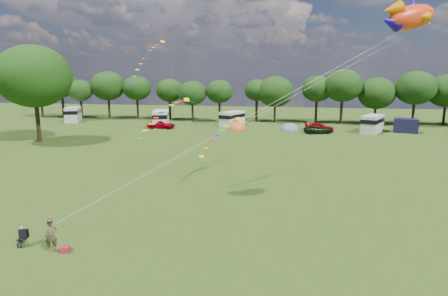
% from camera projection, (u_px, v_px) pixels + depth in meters
% --- Properties ---
extents(ground_plane, '(180.00, 180.00, 0.00)m').
position_uv_depth(ground_plane, '(199.00, 247.00, 20.64)').
color(ground_plane, black).
rests_on(ground_plane, ground).
extents(tree_line, '(102.98, 10.98, 10.27)m').
position_uv_depth(tree_line, '(294.00, 90.00, 71.59)').
color(tree_line, black).
rests_on(tree_line, ground).
extents(big_tree, '(10.00, 10.00, 13.28)m').
position_uv_depth(big_tree, '(34.00, 76.00, 51.06)').
color(big_tree, black).
rests_on(big_tree, ground).
extents(car_a, '(4.69, 1.85, 1.56)m').
position_uv_depth(car_a, '(161.00, 124.00, 64.87)').
color(car_a, '#9B000C').
rests_on(car_a, ground).
extents(car_c, '(4.77, 2.45, 1.37)m').
position_uv_depth(car_c, '(319.00, 127.00, 61.90)').
color(car_c, '#8E0002').
rests_on(car_c, ground).
extents(car_d, '(5.03, 3.42, 1.26)m').
position_uv_depth(car_d, '(318.00, 129.00, 59.74)').
color(car_d, black).
rests_on(car_d, ground).
extents(campervan_a, '(4.53, 6.33, 2.85)m').
position_uv_depth(campervan_a, '(73.00, 114.00, 74.41)').
color(campervan_a, silver).
rests_on(campervan_a, ground).
extents(campervan_b, '(4.01, 6.43, 2.93)m').
position_uv_depth(campervan_b, '(161.00, 118.00, 67.05)').
color(campervan_b, silver).
rests_on(campervan_b, ground).
extents(campervan_c, '(4.27, 5.91, 2.66)m').
position_uv_depth(campervan_c, '(232.00, 118.00, 67.95)').
color(campervan_c, silver).
rests_on(campervan_c, ground).
extents(campervan_d, '(4.59, 6.19, 2.79)m').
position_uv_depth(campervan_d, '(372.00, 123.00, 60.61)').
color(campervan_d, silver).
rests_on(campervan_d, ground).
extents(tent_orange, '(3.33, 3.64, 2.60)m').
position_uv_depth(tent_orange, '(237.00, 129.00, 64.00)').
color(tent_orange, '#BD5D13').
rests_on(tent_orange, ground).
extents(tent_greyblue, '(3.38, 3.70, 2.51)m').
position_uv_depth(tent_greyblue, '(290.00, 130.00, 62.92)').
color(tent_greyblue, slate).
rests_on(tent_greyblue, ground).
extents(awning_navy, '(4.13, 3.63, 2.24)m').
position_uv_depth(awning_navy, '(406.00, 125.00, 60.75)').
color(awning_navy, black).
rests_on(awning_navy, ground).
extents(kite_flyer, '(0.78, 0.70, 1.78)m').
position_uv_depth(kite_flyer, '(51.00, 235.00, 19.99)').
color(kite_flyer, brown).
rests_on(kite_flyer, ground).
extents(camp_chair, '(0.54, 0.54, 1.15)m').
position_uv_depth(camp_chair, '(23.00, 234.00, 20.69)').
color(camp_chair, '#99999E').
rests_on(camp_chair, ground).
extents(kite_bag, '(0.58, 0.49, 0.35)m').
position_uv_depth(kite_bag, '(65.00, 249.00, 19.95)').
color(kite_bag, '#AA1D2B').
rests_on(kite_bag, ground).
extents(fish_kite, '(3.66, 2.75, 1.98)m').
position_uv_depth(fish_kite, '(408.00, 17.00, 20.02)').
color(fish_kite, red).
rests_on(fish_kite, ground).
extents(streamer_kite_a, '(3.30, 5.51, 5.74)m').
position_uv_depth(streamer_kite_a, '(150.00, 55.00, 49.08)').
color(streamer_kite_a, '#F4F40B').
rests_on(streamer_kite_a, ground).
extents(streamer_kite_b, '(4.27, 4.57, 3.79)m').
position_uv_depth(streamer_kite_b, '(168.00, 111.00, 37.91)').
color(streamer_kite_b, yellow).
rests_on(streamer_kite_b, ground).
extents(streamer_kite_c, '(3.10, 5.02, 2.82)m').
position_uv_depth(streamer_kite_c, '(225.00, 130.00, 32.13)').
color(streamer_kite_c, '#EFBB09').
rests_on(streamer_kite_c, ground).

